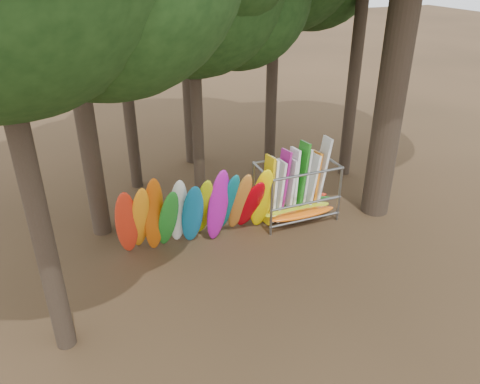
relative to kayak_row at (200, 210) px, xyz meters
name	(u,v)px	position (x,y,z in m)	size (l,w,h in m)	color
ground	(278,245)	(2.38, -0.91, -1.34)	(120.00, 120.00, 0.00)	#47331E
lake	(87,21)	(2.38, 59.09, -1.34)	(160.00, 160.00, 0.00)	gray
kayak_row	(200,210)	(0.00, 0.00, 0.00)	(5.30, 2.00, 3.14)	red
storage_rack	(296,193)	(3.74, 0.52, -0.34)	(3.23, 1.55, 2.88)	slate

